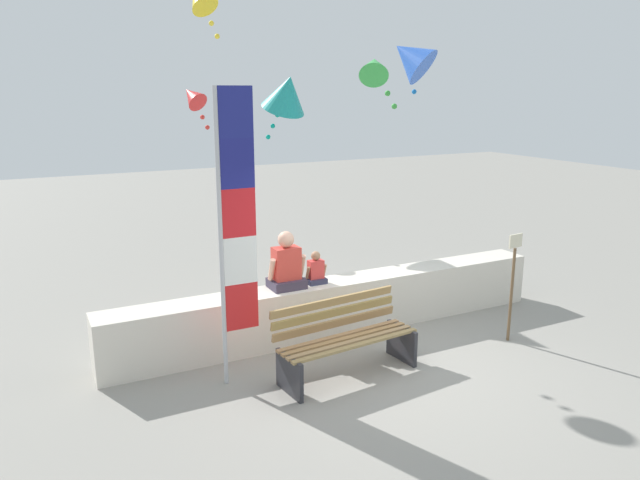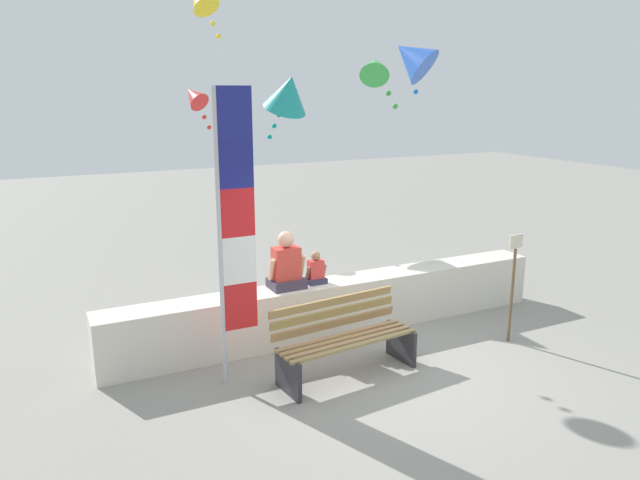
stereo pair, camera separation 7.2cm
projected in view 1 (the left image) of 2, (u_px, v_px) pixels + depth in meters
ground_plane at (385, 366)px, 7.32m from camera, size 40.00×40.00×0.00m
seawall_ledge at (337, 306)px, 8.28m from camera, size 6.43×0.51×0.75m
park_bench at (345, 340)px, 7.04m from camera, size 1.77×0.77×0.88m
person_adult at (286, 266)px, 7.81m from camera, size 0.50×0.37×0.76m
person_child at (316, 271)px, 8.03m from camera, size 0.29×0.21×0.44m
flag_banner at (233, 223)px, 6.51m from camera, size 0.43×0.05×3.33m
kite_teal at (287, 93)px, 10.17m from camera, size 0.95×1.08×1.18m
kite_green at (374, 68)px, 8.42m from camera, size 0.66×0.70×0.86m
kite_red at (192, 97)px, 10.17m from camera, size 0.58×0.61×0.83m
kite_blue at (410, 57)px, 9.46m from camera, size 1.04×1.07×1.01m
sign_post at (513, 279)px, 7.87m from camera, size 0.24×0.05×1.47m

